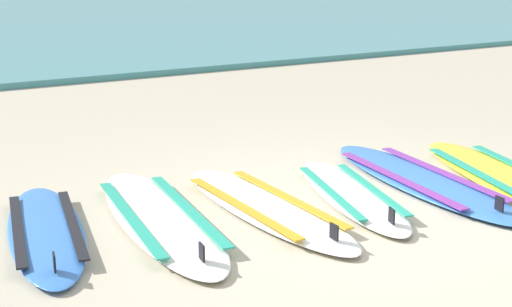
# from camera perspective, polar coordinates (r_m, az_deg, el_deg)

# --- Properties ---
(ground_plane) EXTENTS (80.00, 80.00, 0.00)m
(ground_plane) POSITION_cam_1_polar(r_m,az_deg,el_deg) (5.64, 8.25, -5.19)
(ground_plane) COLOR #B7AD93
(surfboard_0) EXTENTS (0.91, 2.14, 0.18)m
(surfboard_0) POSITION_cam_1_polar(r_m,az_deg,el_deg) (5.52, -15.72, -5.67)
(surfboard_0) COLOR #3875CC
(surfboard_0) RESTS_ON ground
(surfboard_1) EXTENTS (0.92, 2.51, 0.18)m
(surfboard_1) POSITION_cam_1_polar(r_m,az_deg,el_deg) (5.62, -7.35, -4.84)
(surfboard_1) COLOR silver
(surfboard_1) RESTS_ON ground
(surfboard_2) EXTENTS (0.58, 2.30, 0.18)m
(surfboard_2) POSITION_cam_1_polar(r_m,az_deg,el_deg) (5.80, 0.69, -4.06)
(surfboard_2) COLOR white
(surfboard_2) RESTS_ON ground
(surfboard_3) EXTENTS (1.03, 2.06, 0.18)m
(surfboard_3) POSITION_cam_1_polar(r_m,az_deg,el_deg) (6.14, 7.24, -3.10)
(surfboard_3) COLOR silver
(surfboard_3) RESTS_ON ground
(surfboard_4) EXTENTS (0.93, 2.58, 0.18)m
(surfboard_4) POSITION_cam_1_polar(r_m,az_deg,el_deg) (6.63, 12.39, -1.94)
(surfboard_4) COLOR #3875CC
(surfboard_4) RESTS_ON ground
(surfboard_5) EXTENTS (1.35, 2.65, 0.18)m
(surfboard_5) POSITION_cam_1_polar(r_m,az_deg,el_deg) (6.88, 18.47, -1.76)
(surfboard_5) COLOR yellow
(surfboard_5) RESTS_ON ground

